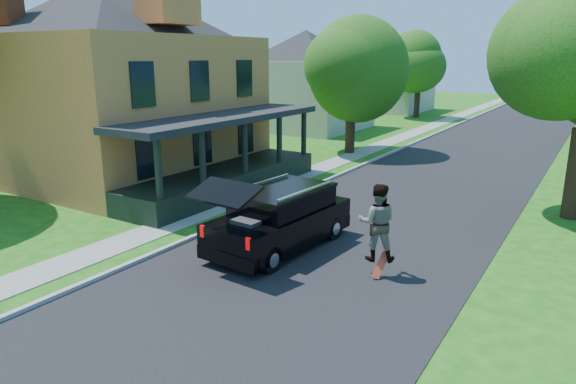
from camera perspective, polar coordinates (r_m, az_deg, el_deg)
The scene contains 13 objects.
ground at distance 12.90m, azimuth 0.17°, elevation -9.79°, with size 140.00×140.00×0.00m, color #175210.
street at distance 31.06m, azimuth 20.08°, elevation 4.02°, with size 8.00×120.00×0.02m, color black.
curb at distance 32.11m, azimuth 13.01°, elevation 4.88°, with size 0.15×120.00×0.12m, color #9C9C97.
sidewalk at distance 32.64m, azimuth 10.44°, elevation 5.17°, with size 1.30×120.00×0.03m, color gray.
front_walk at distance 23.01m, azimuth -12.14°, elevation 1.03°, with size 6.50×1.20×0.03m, color gray.
main_house at distance 24.80m, azimuth -18.45°, elevation 13.10°, with size 15.56×15.56×10.10m.
neighbor_house_mid at distance 39.27m, azimuth 1.96°, elevation 13.17°, with size 12.78×12.78×8.30m.
neighbor_house_far at distance 53.71m, azimuth 10.80°, elevation 13.39°, with size 12.78×12.78×8.30m.
black_suv at distance 14.64m, azimuth -0.91°, elevation -2.95°, with size 2.28×5.18×2.36m.
skateboarder at distance 12.96m, azimuth 9.89°, elevation -3.34°, with size 1.18×1.07×1.98m.
skateboard at distance 13.12m, azimuth 10.27°, elevation -8.05°, with size 0.28×0.55×0.65m.
tree_left_mid at distance 29.23m, azimuth 7.10°, elevation 14.24°, with size 6.37×6.16×8.12m.
tree_left_far at distance 47.75m, azimuth 14.42°, elevation 14.24°, with size 5.94×6.05×7.95m.
Camera 1 is at (6.18, -9.96, 5.40)m, focal length 32.00 mm.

